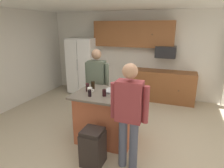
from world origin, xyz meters
TOP-DOWN VIEW (x-y plane):
  - floor at (0.00, 0.00)m, footprint 7.04×7.04m
  - back_wall at (0.00, 2.80)m, footprint 6.40×0.10m
  - cabinet_run_upper at (-0.40, 2.60)m, footprint 2.40×0.38m
  - cabinet_run_lower at (0.60, 2.48)m, footprint 1.80×0.63m
  - refrigerator at (-2.00, 2.38)m, footprint 0.90×0.76m
  - microwave_over_range at (0.60, 2.50)m, footprint 0.56×0.40m
  - kitchen_island at (-0.19, -0.04)m, footprint 1.16×0.93m
  - person_elder_center at (0.42, -0.66)m, footprint 0.57×0.22m
  - person_guest_right at (-0.69, 0.64)m, footprint 0.57×0.22m
  - glass_dark_ale at (-0.54, 0.11)m, footprint 0.07×0.07m
  - glass_stout_tall at (-0.40, -0.29)m, footprint 0.06×0.06m
  - glass_pilsner at (-0.17, -0.19)m, footprint 0.07×0.07m
  - mug_blue_stoneware at (-0.48, -0.13)m, footprint 0.13×0.09m
  - tumbler_amber at (-0.02, -0.17)m, footprint 0.07×0.07m
  - mug_ceramic_white at (0.19, -0.27)m, footprint 0.12×0.08m
  - glass_short_whisky at (-0.57, -0.05)m, footprint 0.07×0.07m
  - serving_tray at (-0.03, 0.06)m, footprint 0.44×0.30m
  - trash_bin at (-0.12, -0.78)m, footprint 0.34×0.34m

SIDE VIEW (x-z plane):
  - floor at x=0.00m, z-range 0.00..0.00m
  - trash_bin at x=-0.12m, z-range 0.00..0.61m
  - cabinet_run_lower at x=0.60m, z-range 0.00..0.90m
  - kitchen_island at x=-0.19m, z-range 0.01..0.96m
  - refrigerator at x=-2.00m, z-range 0.00..1.79m
  - person_elder_center at x=0.42m, z-range 0.13..1.79m
  - person_guest_right at x=-0.69m, z-range 0.13..1.80m
  - serving_tray at x=-0.03m, z-range 0.95..1.00m
  - mug_ceramic_white at x=0.19m, z-range 0.95..1.06m
  - mug_blue_stoneware at x=-0.48m, z-range 0.95..1.06m
  - tumbler_amber at x=-0.02m, z-range 0.95..1.07m
  - glass_stout_tall at x=-0.40m, z-range 0.95..1.08m
  - glass_pilsner at x=-0.17m, z-range 0.95..1.08m
  - glass_dark_ale at x=-0.54m, z-range 0.95..1.11m
  - glass_short_whisky at x=-0.57m, z-range 0.95..1.11m
  - back_wall at x=0.00m, z-range 0.00..2.60m
  - microwave_over_range at x=0.60m, z-range 1.29..1.61m
  - cabinet_run_upper at x=-0.40m, z-range 1.55..2.30m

